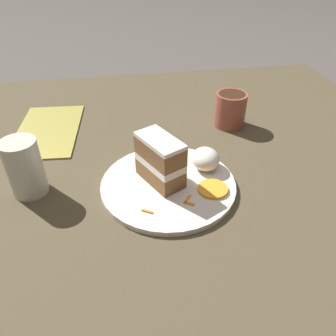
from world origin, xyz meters
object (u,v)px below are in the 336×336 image
at_px(plate, 168,184).
at_px(cream_dollop, 206,159).
at_px(orange_garnish, 213,189).
at_px(drinking_glass, 26,171).
at_px(cake_slice, 160,160).
at_px(coffee_mug, 230,108).
at_px(menu_card, 48,130).

xyz_separation_m(plate, cream_dollop, (-0.03, 0.09, 0.03)).
relative_size(plate, orange_garnish, 4.64).
relative_size(plate, drinking_glass, 2.36).
height_order(cake_slice, cream_dollop, cake_slice).
bearing_deg(coffee_mug, orange_garnish, -24.30).
bearing_deg(drinking_glass, cream_dollop, 90.67).
bearing_deg(cream_dollop, coffee_mug, 148.79).
bearing_deg(cake_slice, plate, 122.98).
bearing_deg(cake_slice, menu_card, -73.36).
bearing_deg(coffee_mug, cake_slice, -44.64).
relative_size(orange_garnish, coffee_mug, 0.66).
bearing_deg(plate, orange_garnish, 63.08).
relative_size(drinking_glass, menu_card, 0.42).
distance_m(cream_dollop, menu_card, 0.43).
xyz_separation_m(plate, coffee_mug, (-0.23, 0.20, 0.04)).
height_order(cake_slice, coffee_mug, cake_slice).
distance_m(orange_garnish, menu_card, 0.48).
distance_m(plate, menu_card, 0.39).
height_order(drinking_glass, coffee_mug, drinking_glass).
xyz_separation_m(cake_slice, cream_dollop, (-0.03, 0.10, -0.03)).
xyz_separation_m(plate, menu_card, (-0.28, -0.27, -0.00)).
distance_m(cake_slice, cream_dollop, 0.11).
bearing_deg(cake_slice, coffee_mug, -161.65).
relative_size(coffee_mug, menu_card, 0.32).
xyz_separation_m(cream_dollop, coffee_mug, (-0.20, 0.12, 0.01)).
bearing_deg(cake_slice, drinking_glass, -31.97).
bearing_deg(drinking_glass, orange_garnish, 78.47).
bearing_deg(orange_garnish, plate, -116.92).
relative_size(cake_slice, menu_card, 0.42).
bearing_deg(menu_card, coffee_mug, 178.68).
bearing_deg(coffee_mug, drinking_glass, -67.34).
xyz_separation_m(cake_slice, drinking_glass, (-0.02, -0.26, -0.01)).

